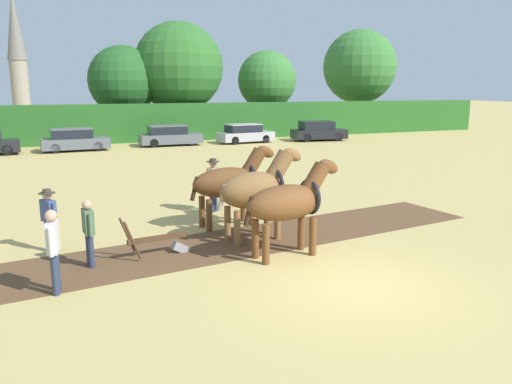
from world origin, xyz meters
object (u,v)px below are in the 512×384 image
at_px(farmer_onlooker_left, 53,245).
at_px(parked_car_center, 170,136).
at_px(plow, 163,242).
at_px(draft_horse_trail_left, 230,182).
at_px(tree_center_right, 360,67).
at_px(farmer_at_plow, 89,229).
at_px(farmer_onlooker_right, 49,216).
at_px(tree_left, 123,81).
at_px(parked_car_center_left, 74,140).
at_px(draft_horse_lead_right, 256,189).
at_px(tree_center_left, 179,67).
at_px(draft_horse_lead_left, 289,202).
at_px(tree_center, 267,80).
at_px(parked_car_right, 318,131).
at_px(parked_car_center_right, 245,134).
at_px(farmer_beside_team, 213,180).
at_px(church_spire, 17,51).

relative_size(farmer_onlooker_left, parked_car_center, 0.40).
bearing_deg(plow, draft_horse_trail_left, 30.78).
distance_m(tree_center_right, farmer_at_plow, 43.13).
bearing_deg(farmer_onlooker_right, tree_left, 48.94).
bearing_deg(parked_car_center_left, draft_horse_lead_right, -84.19).
distance_m(tree_center_right, farmer_onlooker_left, 44.62).
distance_m(tree_center_left, draft_horse_lead_left, 33.13).
xyz_separation_m(draft_horse_lead_right, farmer_at_plow, (-4.37, -0.54, -0.50)).
height_order(tree_center, draft_horse_lead_left, tree_center).
bearing_deg(farmer_at_plow, parked_car_right, 43.61).
bearing_deg(parked_car_right, draft_horse_trail_left, -117.17).
relative_size(farmer_at_plow, farmer_onlooker_right, 0.98).
distance_m(parked_car_center, parked_car_center_right, 5.65).
bearing_deg(farmer_beside_team, parked_car_center_right, 114.24).
height_order(farmer_beside_team, parked_car_center_left, farmer_beside_team).
distance_m(tree_center_right, parked_car_center_right, 18.69).
bearing_deg(tree_left, plow, -95.91).
bearing_deg(tree_center, draft_horse_trail_left, -115.00).
bearing_deg(draft_horse_lead_left, plow, 149.18).
relative_size(tree_center_right, farmer_beside_team, 5.43).
bearing_deg(tree_left, parked_car_right, -32.87).
bearing_deg(draft_horse_lead_right, farmer_beside_team, 85.36).
xyz_separation_m(draft_horse_lead_right, parked_car_right, (14.17, 22.26, -0.68)).
height_order(draft_horse_trail_left, farmer_beside_team, draft_horse_trail_left).
bearing_deg(tree_left, parked_car_center_right, -46.67).
distance_m(tree_center_right, parked_car_center_left, 29.68).
xyz_separation_m(tree_left, farmer_beside_team, (-0.78, -27.64, -3.57)).
bearing_deg(parked_car_center_right, tree_left, 127.13).
distance_m(farmer_beside_team, parked_car_center_left, 19.40).
relative_size(tree_center_left, farmer_beside_team, 5.33).
height_order(tree_left, plow, tree_left).
bearing_deg(church_spire, parked_car_center_left, -83.59).
bearing_deg(draft_horse_lead_left, parked_car_center_left, 91.89).
relative_size(draft_horse_trail_left, parked_car_center_left, 0.66).
bearing_deg(draft_horse_lead_left, farmer_at_plow, 159.59).
bearing_deg(parked_car_center_left, parked_car_center, 2.85).
height_order(tree_center_left, parked_car_right, tree_center_left).
relative_size(tree_center, parked_car_right, 1.70).
distance_m(church_spire, farmer_onlooker_right, 70.77).
relative_size(draft_horse_lead_left, parked_car_right, 0.63).
xyz_separation_m(plow, parked_car_center_right, (10.93, 23.24, 0.36)).
height_order(draft_horse_lead_left, draft_horse_lead_right, draft_horse_lead_right).
bearing_deg(tree_center_left, draft_horse_lead_left, -98.84).
height_order(farmer_at_plow, farmer_onlooker_right, farmer_onlooker_right).
bearing_deg(church_spire, draft_horse_trail_left, -82.57).
height_order(tree_center, farmer_onlooker_left, tree_center).
distance_m(tree_center_left, draft_horse_trail_left, 30.12).
xyz_separation_m(church_spire, draft_horse_lead_right, (9.28, -71.11, -7.91)).
relative_size(tree_center, plow, 4.25).
height_order(draft_horse_trail_left, parked_car_right, draft_horse_trail_left).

